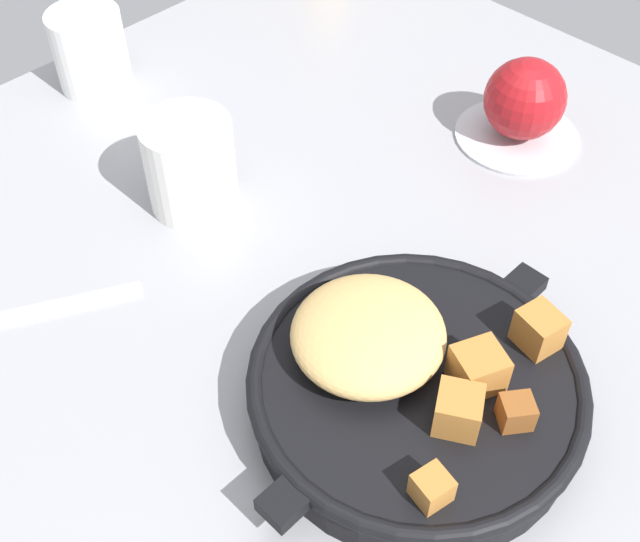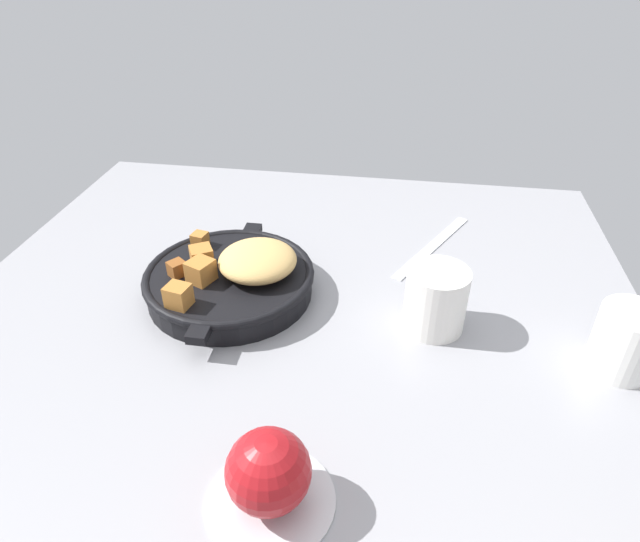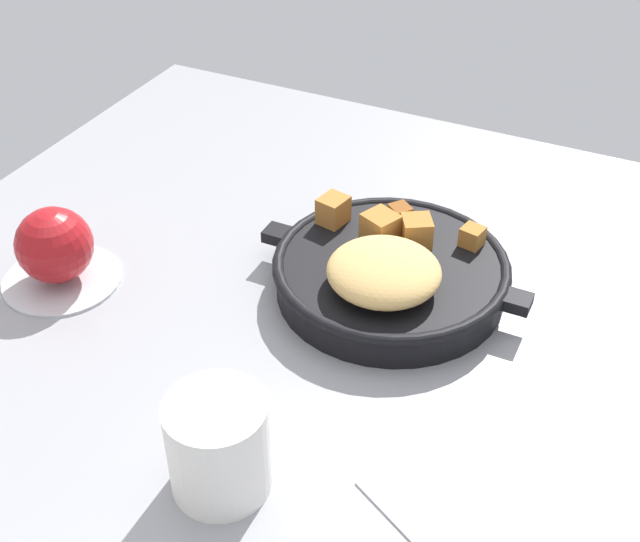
{
  "view_description": "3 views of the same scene",
  "coord_description": "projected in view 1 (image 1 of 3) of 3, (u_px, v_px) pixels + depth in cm",
  "views": [
    {
      "loc": [
        -30.69,
        -26.74,
        47.76
      ],
      "look_at": [
        -3.84,
        -0.12,
        6.81
      ],
      "focal_mm": 45.31,
      "sensor_mm": 36.0,
      "label": 1
    },
    {
      "loc": [
        54.45,
        12.15,
        44.67
      ],
      "look_at": [
        -0.0,
        3.62,
        7.67
      ],
      "focal_mm": 30.8,
      "sensor_mm": 36.0,
      "label": 2
    },
    {
      "loc": [
        -25.61,
        51.56,
        51.7
      ],
      "look_at": [
        0.31,
        -2.45,
        5.81
      ],
      "focal_mm": 47.09,
      "sensor_mm": 36.0,
      "label": 3
    }
  ],
  "objects": [
    {
      "name": "white_creamer_pitcher",
      "position": [
        90.0,
        50.0,
        0.8
      ],
      "size": [
        7.23,
        7.23,
        7.92
      ],
      "primitive_type": "cylinder",
      "color": "white",
      "rests_on": "ground_plane"
    },
    {
      "name": "cast_iron_skillet",
      "position": [
        412.0,
        381.0,
        0.54
      ],
      "size": [
        27.31,
        23.0,
        7.12
      ],
      "color": "black",
      "rests_on": "ground_plane"
    },
    {
      "name": "ceramic_mug_white",
      "position": [
        190.0,
        165.0,
        0.68
      ],
      "size": [
        7.63,
        7.63,
        8.3
      ],
      "primitive_type": "cylinder",
      "color": "silver",
      "rests_on": "ground_plane"
    },
    {
      "name": "ground_plane",
      "position": [
        353.0,
        314.0,
        0.64
      ],
      "size": [
        90.6,
        91.64,
        2.4
      ],
      "primitive_type": "cube",
      "color": "gray"
    },
    {
      "name": "saucer_plate",
      "position": [
        517.0,
        135.0,
        0.77
      ],
      "size": [
        11.74,
        11.74,
        0.6
      ],
      "primitive_type": "cylinder",
      "color": "#B7BABF",
      "rests_on": "ground_plane"
    },
    {
      "name": "red_apple",
      "position": [
        525.0,
        99.0,
        0.74
      ],
      "size": [
        7.51,
        7.51,
        7.51
      ],
      "primitive_type": "sphere",
      "color": "maroon",
      "rests_on": "saucer_plate"
    }
  ]
}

